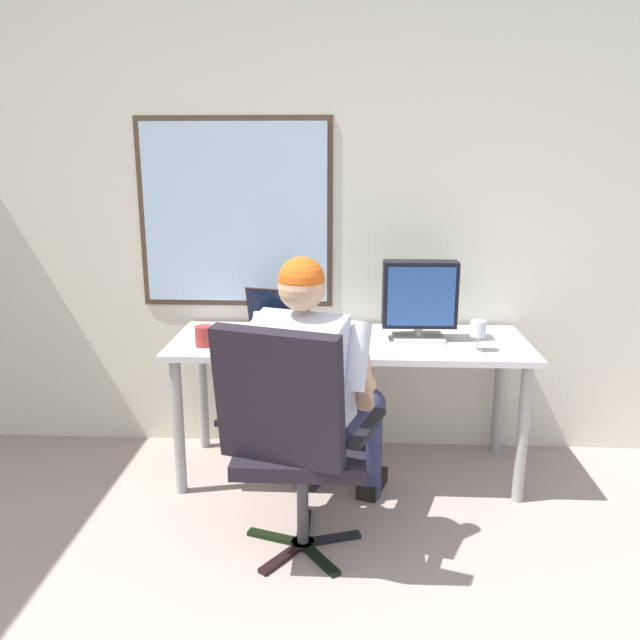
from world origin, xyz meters
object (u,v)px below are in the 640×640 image
at_px(crt_monitor, 420,297).
at_px(book_stack, 343,333).
at_px(laptop, 273,324).
at_px(wine_glass, 478,330).
at_px(person_seated, 315,388).
at_px(coffee_mug, 204,336).
at_px(office_chair, 291,429).
at_px(desk, 349,356).

height_order(crt_monitor, book_stack, crt_monitor).
height_order(laptop, wine_glass, laptop).
relative_size(crt_monitor, laptop, 0.98).
bearing_deg(person_seated, book_stack, 78.10).
height_order(book_stack, coffee_mug, coffee_mug).
bearing_deg(wine_glass, person_seated, -154.20).
height_order(office_chair, wine_glass, office_chair).
bearing_deg(book_stack, person_seated, -101.90).
xyz_separation_m(laptop, coffee_mug, (-0.32, -0.20, -0.01)).
height_order(crt_monitor, wine_glass, crt_monitor).
xyz_separation_m(desk, coffee_mug, (-0.71, -0.15, 0.14)).
relative_size(wine_glass, book_stack, 0.75).
relative_size(desk, crt_monitor, 4.48).
bearing_deg(desk, office_chair, -105.59).
bearing_deg(office_chair, desk, 74.41).
distance_m(desk, laptop, 0.43).
xyz_separation_m(office_chair, book_stack, (0.19, 0.80, 0.18)).
bearing_deg(person_seated, office_chair, -105.72).
bearing_deg(laptop, crt_monitor, -1.87).
bearing_deg(crt_monitor, coffee_mug, -170.56).
distance_m(desk, office_chair, 0.83).
height_order(office_chair, laptop, office_chair).
bearing_deg(desk, wine_glass, -14.42).
relative_size(office_chair, book_stack, 5.24).
relative_size(person_seated, laptop, 3.09).
bearing_deg(desk, coffee_mug, -168.29).
bearing_deg(person_seated, wine_glass, 25.80).
height_order(desk, person_seated, person_seated).
xyz_separation_m(book_stack, coffee_mug, (-0.68, -0.15, 0.02)).
height_order(person_seated, crt_monitor, person_seated).
distance_m(person_seated, wine_glass, 0.86).
bearing_deg(person_seated, crt_monitor, 48.13).
bearing_deg(laptop, person_seated, -66.48).
distance_m(wine_glass, book_stack, 0.67).
distance_m(desk, book_stack, 0.13).
relative_size(desk, wine_glass, 12.10).
bearing_deg(laptop, desk, -7.66).
bearing_deg(person_seated, laptop, 113.52).
height_order(laptop, book_stack, laptop).
xyz_separation_m(wine_glass, coffee_mug, (-1.33, 0.01, -0.05)).
distance_m(person_seated, laptop, 0.65).
height_order(office_chair, coffee_mug, office_chair).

